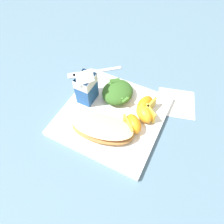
# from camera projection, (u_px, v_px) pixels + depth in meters

# --- Properties ---
(ground) EXTENTS (3.00, 3.00, 0.00)m
(ground) POSITION_uv_depth(u_px,v_px,m) (112.00, 117.00, 0.61)
(ground) COLOR slate
(white_plate) EXTENTS (0.28, 0.28, 0.02)m
(white_plate) POSITION_uv_depth(u_px,v_px,m) (112.00, 116.00, 0.60)
(white_plate) COLOR white
(white_plate) RESTS_ON ground
(cheesy_pizza_bread) EXTENTS (0.11, 0.18, 0.04)m
(cheesy_pizza_bread) POSITION_uv_depth(u_px,v_px,m) (102.00, 129.00, 0.55)
(cheesy_pizza_bread) COLOR #B77F42
(cheesy_pizza_bread) RESTS_ON white_plate
(green_salad_pile) EXTENTS (0.10, 0.09, 0.04)m
(green_salad_pile) POSITION_uv_depth(u_px,v_px,m) (118.00, 92.00, 0.62)
(green_salad_pile) COLOR #336023
(green_salad_pile) RESTS_ON white_plate
(milk_carton) EXTENTS (0.06, 0.04, 0.11)m
(milk_carton) POSITION_uv_depth(u_px,v_px,m) (86.00, 85.00, 0.58)
(milk_carton) COLOR #23569E
(milk_carton) RESTS_ON white_plate
(orange_wedge_front) EXTENTS (0.07, 0.07, 0.04)m
(orange_wedge_front) POSITION_uv_depth(u_px,v_px,m) (133.00, 124.00, 0.55)
(orange_wedge_front) COLOR orange
(orange_wedge_front) RESTS_ON white_plate
(orange_wedge_middle) EXTENTS (0.07, 0.07, 0.04)m
(orange_wedge_middle) POSITION_uv_depth(u_px,v_px,m) (145.00, 113.00, 0.57)
(orange_wedge_middle) COLOR orange
(orange_wedge_middle) RESTS_ON white_plate
(orange_wedge_rear) EXTENTS (0.07, 0.05, 0.04)m
(orange_wedge_rear) POSITION_uv_depth(u_px,v_px,m) (145.00, 104.00, 0.59)
(orange_wedge_rear) COLOR orange
(orange_wedge_rear) RESTS_ON white_plate
(paper_napkin) EXTENTS (0.14, 0.14, 0.00)m
(paper_napkin) POSITION_uv_depth(u_px,v_px,m) (176.00, 103.00, 0.64)
(paper_napkin) COLOR white
(paper_napkin) RESTS_ON ground
(metal_fork) EXTENTS (0.14, 0.15, 0.01)m
(metal_fork) POSITION_uv_depth(u_px,v_px,m) (90.00, 72.00, 0.72)
(metal_fork) COLOR silver
(metal_fork) RESTS_ON ground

